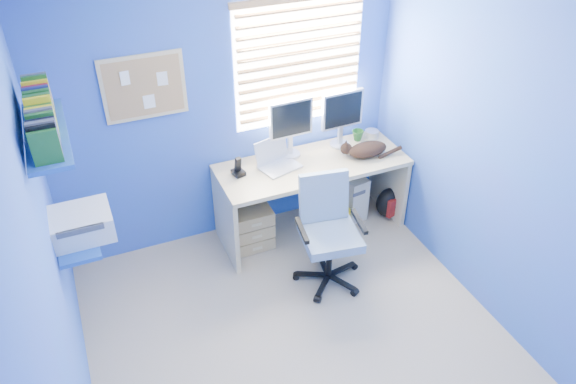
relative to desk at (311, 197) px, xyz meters
name	(u,v)px	position (x,y,z in m)	size (l,w,h in m)	color
floor	(304,347)	(-0.64, -1.26, -0.37)	(3.00, 3.20, 0.00)	tan
ceiling	(312,10)	(-0.64, -1.26, 2.13)	(3.00, 3.20, 0.00)	white
wall_back	(227,107)	(-0.64, 0.34, 0.88)	(3.00, 0.01, 2.50)	blue
wall_left	(51,279)	(-2.14, -1.26, 0.88)	(0.01, 3.20, 2.50)	blue
wall_right	(500,163)	(0.86, -1.26, 0.88)	(0.01, 3.20, 2.50)	blue
desk	(311,197)	(0.00, 0.00, 0.00)	(1.68, 0.65, 0.74)	tan
laptop	(280,157)	(-0.29, 0.04, 0.48)	(0.33, 0.26, 0.22)	silver
monitor_left	(290,128)	(-0.12, 0.20, 0.64)	(0.40, 0.12, 0.54)	silver
monitor_right	(341,119)	(0.36, 0.18, 0.64)	(0.40, 0.12, 0.54)	silver
phone	(238,166)	(-0.66, 0.08, 0.45)	(0.09, 0.11, 0.17)	black
mug	(358,135)	(0.56, 0.20, 0.42)	(0.10, 0.09, 0.10)	#1E5A1F
cd_spindle	(372,134)	(0.71, 0.20, 0.41)	(0.13, 0.13, 0.07)	silver
cat	(368,149)	(0.50, -0.08, 0.44)	(0.37, 0.19, 0.13)	black
tower_pc	(347,192)	(0.45, 0.12, -0.14)	(0.19, 0.44, 0.45)	beige
drawer_boxes	(252,227)	(-0.59, 0.00, -0.17)	(0.35, 0.28, 0.41)	tan
yellow_book	(343,216)	(0.31, -0.08, -0.25)	(0.03, 0.17, 0.24)	yellow
backpack	(389,202)	(0.79, -0.10, -0.21)	(0.27, 0.20, 0.31)	black
office_chair	(328,245)	(-0.15, -0.64, -0.02)	(0.62, 0.62, 0.94)	black
window_blinds	(300,62)	(0.01, 0.31, 1.18)	(1.15, 0.05, 1.10)	white
corkboard	(144,87)	(-1.29, 0.33, 1.18)	(0.64, 0.02, 0.52)	tan
wall_shelves	(60,174)	(-1.99, -0.51, 1.06)	(0.42, 0.90, 1.05)	#2052AE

